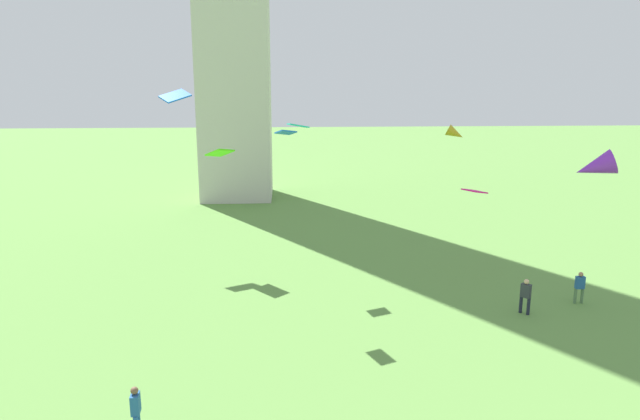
{
  "coord_description": "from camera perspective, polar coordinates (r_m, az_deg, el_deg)",
  "views": [
    {
      "loc": [
        -3.95,
        -6.07,
        11.13
      ],
      "look_at": [
        -2.54,
        19.35,
        5.2
      ],
      "focal_mm": 32.97,
      "sensor_mm": 36.0,
      "label": 1
    }
  ],
  "objects": [
    {
      "name": "person_0",
      "position": [
        20.08,
        -17.45,
        -17.93
      ],
      "size": [
        0.29,
        0.53,
        1.72
      ],
      "rotation": [
        0.0,
        0.0,
        4.79
      ],
      "color": "#235693",
      "rests_on": "ground_plane"
    },
    {
      "name": "person_1",
      "position": [
        29.61,
        19.33,
        -7.73
      ],
      "size": [
        0.49,
        0.5,
        1.72
      ],
      "rotation": [
        0.0,
        0.0,
        2.32
      ],
      "color": "#1E2333",
      "rests_on": "ground_plane"
    },
    {
      "name": "person_2",
      "position": [
        31.89,
        23.9,
        -6.73
      ],
      "size": [
        0.51,
        0.26,
        1.63
      ],
      "rotation": [
        0.0,
        0.0,
        3.18
      ],
      "color": "#51754C",
      "rests_on": "ground_plane"
    },
    {
      "name": "kite_flying_1",
      "position": [
        34.22,
        -9.71,
        5.49
      ],
      "size": [
        1.79,
        1.79,
        0.69
      ],
      "rotation": [
        0.0,
        0.0,
        2.29
      ],
      "color": "#4DEC0E"
    },
    {
      "name": "kite_flying_2",
      "position": [
        31.86,
        -2.15,
        8.19
      ],
      "size": [
        1.24,
        0.99,
        0.32
      ],
      "rotation": [
        0.0,
        0.0,
        3.39
      ],
      "color": "#1DC5B7"
    },
    {
      "name": "kite_flying_3",
      "position": [
        34.21,
        14.76,
        1.79
      ],
      "size": [
        1.3,
        1.52,
        0.28
      ],
      "rotation": [
        0.0,
        0.0,
        5.08
      ],
      "color": "#EE1283"
    },
    {
      "name": "kite_flying_4",
      "position": [
        27.39,
        -3.36,
        7.53
      ],
      "size": [
        1.07,
        1.24,
        0.38
      ],
      "rotation": [
        0.0,
        0.0,
        1.92
      ],
      "color": "blue"
    },
    {
      "name": "kite_flying_5",
      "position": [
        38.04,
        13.0,
        7.24
      ],
      "size": [
        1.45,
        1.13,
        1.14
      ],
      "rotation": [
        0.0,
        0.0,
        1.23
      ],
      "color": "gold"
    },
    {
      "name": "kite_flying_6",
      "position": [
        37.05,
        -13.89,
        10.7
      ],
      "size": [
        1.98,
        1.8,
        0.83
      ],
      "rotation": [
        0.0,
        0.0,
        0.67
      ],
      "color": "blue"
    },
    {
      "name": "kite_flying_8",
      "position": [
        30.27,
        25.11,
        3.8
      ],
      "size": [
        2.25,
        1.73,
        1.71
      ],
      "rotation": [
        0.0,
        0.0,
        4.4
      ],
      "color": "purple"
    }
  ]
}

